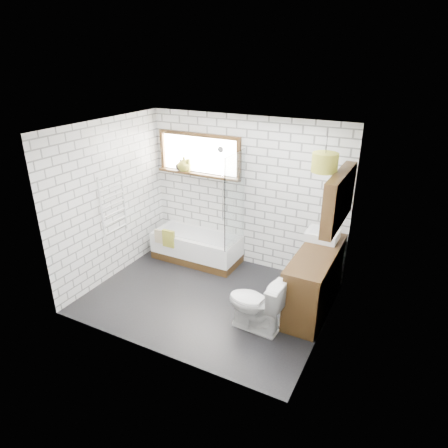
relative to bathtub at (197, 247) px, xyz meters
The scene contains 22 objects.
floor 1.25m from the bathtub, 51.94° to the right, with size 3.40×2.60×0.01m, color black.
ceiling 2.57m from the bathtub, 51.94° to the right, with size 3.40×2.60×0.01m, color white.
wall_back 1.30m from the bathtub, 24.02° to the left, with size 3.40×0.01×2.50m, color white.
wall_front 2.60m from the bathtub, 71.57° to the right, with size 3.40×0.01×2.50m, color white.
wall_left 1.69m from the bathtub, 134.41° to the right, with size 0.01×2.60×2.50m, color white.
wall_right 2.83m from the bathtub, 21.45° to the right, with size 0.01×2.60×2.50m, color white.
window 1.59m from the bathtub, 107.57° to the left, with size 1.52×0.16×0.68m, color black.
towel_radiator 1.63m from the bathtub, 133.02° to the right, with size 0.06×0.52×1.00m, color white.
mirror_cabinet 2.79m from the bathtub, ahead, with size 0.16×1.20×0.70m, color black.
shower_riser 1.20m from the bathtub, 39.31° to the left, with size 0.02×0.02×1.30m, color silver.
bathtub is the anchor object (origin of this frame).
shower_screen 1.24m from the bathtub, ahead, with size 0.02×0.72×1.50m, color white.
towel_green 0.53m from the bathtub, 136.46° to the right, with size 0.22×0.06×0.30m, color olive.
towel_beige 0.67m from the bathtub, 148.15° to the right, with size 0.18×0.05×0.24m, color tan.
vanity 2.27m from the bathtub, 11.81° to the right, with size 0.50×1.54×0.88m, color black.
basin 2.26m from the bathtub, ahead, with size 0.44×0.39×0.13m, color white.
tap 2.44m from the bathtub, ahead, with size 0.03×0.03×0.17m, color silver.
toilet 2.11m from the bathtub, 37.88° to the right, with size 0.75×0.43×0.77m, color white.
vase_olive 1.43m from the bathtub, 144.59° to the left, with size 0.23×0.23×0.24m, color olive.
vase_dark 1.43m from the bathtub, 148.98° to the left, with size 0.18×0.18×0.19m, color black.
bottle 1.40m from the bathtub, 137.56° to the left, with size 0.07×0.07×0.21m, color olive.
pendant 2.88m from the bathtub, 10.38° to the right, with size 0.33×0.33×0.24m, color olive.
Camera 1 is at (2.53, -4.34, 3.37)m, focal length 32.00 mm.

